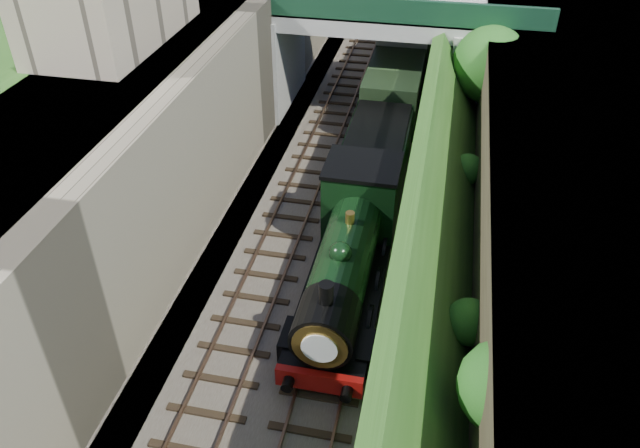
% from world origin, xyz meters
% --- Properties ---
extents(trackbed, '(10.00, 90.00, 0.20)m').
position_xyz_m(trackbed, '(0.00, 20.00, 0.10)').
color(trackbed, '#473F38').
rests_on(trackbed, ground).
extents(retaining_wall, '(1.00, 90.00, 7.00)m').
position_xyz_m(retaining_wall, '(-5.50, 20.00, 3.50)').
color(retaining_wall, '#756B56').
rests_on(retaining_wall, ground).
extents(street_plateau_left, '(6.00, 90.00, 7.00)m').
position_xyz_m(street_plateau_left, '(-9.00, 20.00, 3.50)').
color(street_plateau_left, '#262628').
rests_on(street_plateau_left, ground).
extents(street_plateau_right, '(8.00, 90.00, 6.25)m').
position_xyz_m(street_plateau_right, '(9.50, 20.00, 3.12)').
color(street_plateau_right, '#262628').
rests_on(street_plateau_right, ground).
extents(embankment_slope, '(4.54, 90.00, 6.36)m').
position_xyz_m(embankment_slope, '(4.98, 17.23, 2.72)').
color(embankment_slope, '#1E4714').
rests_on(embankment_slope, ground).
extents(track_left, '(2.50, 90.00, 0.20)m').
position_xyz_m(track_left, '(-2.00, 20.00, 0.25)').
color(track_left, black).
rests_on(track_left, trackbed).
extents(track_right, '(2.50, 90.00, 0.20)m').
position_xyz_m(track_right, '(1.20, 20.00, 0.25)').
color(track_right, black).
rests_on(track_right, trackbed).
extents(road_bridge, '(16.00, 6.40, 7.25)m').
position_xyz_m(road_bridge, '(0.94, 24.00, 4.08)').
color(road_bridge, gray).
rests_on(road_bridge, ground).
extents(tree, '(3.60, 3.80, 6.60)m').
position_xyz_m(tree, '(5.91, 20.31, 4.65)').
color(tree, black).
rests_on(tree, ground).
extents(locomotive, '(3.10, 10.22, 3.83)m').
position_xyz_m(locomotive, '(1.20, 8.27, 1.89)').
color(locomotive, black).
rests_on(locomotive, trackbed).
extents(tender, '(2.70, 6.00, 3.05)m').
position_xyz_m(tender, '(1.20, 15.63, 1.62)').
color(tender, black).
rests_on(tender, trackbed).
extents(coach_front, '(2.90, 18.00, 3.70)m').
position_xyz_m(coach_front, '(1.20, 28.23, 2.05)').
color(coach_front, black).
rests_on(coach_front, trackbed).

